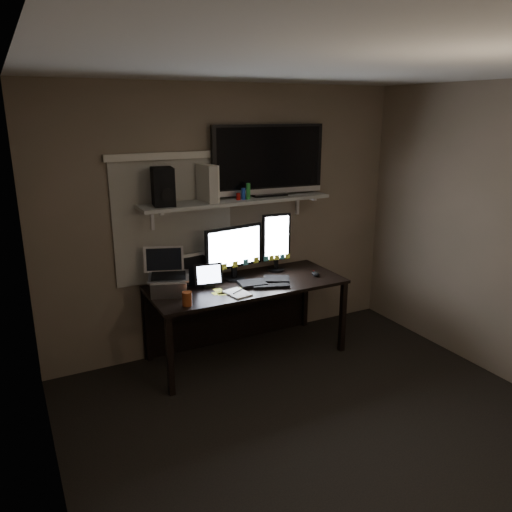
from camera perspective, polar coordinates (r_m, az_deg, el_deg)
floor at (r=3.85m, az=9.00°, el=-19.86°), size 3.60×3.60×0.00m
ceiling at (r=3.12m, az=11.17°, el=20.45°), size 3.60×3.60×0.00m
back_wall at (r=4.78m, az=-3.09°, el=4.12°), size 3.60×0.00×3.60m
left_wall at (r=2.66m, az=-23.03°, el=-7.36°), size 0.00×3.60×3.60m
window_blinds at (r=4.56m, az=-9.35°, el=3.98°), size 1.10×0.02×1.10m
desk at (r=4.76m, az=-1.72°, el=-4.68°), size 1.80×0.75×0.73m
wall_shelf at (r=4.58m, az=-2.23°, el=6.34°), size 1.80×0.35×0.03m
monitor_landscape at (r=4.62m, az=-2.55°, el=0.38°), size 0.60×0.14×0.52m
monitor_portrait at (r=4.87m, az=2.33°, el=1.60°), size 0.29×0.08×0.58m
keyboard at (r=4.59m, az=0.99°, el=-2.93°), size 0.54×0.35×0.03m
mouse at (r=4.82m, az=6.81°, el=-2.02°), size 0.10×0.13×0.04m
notepad at (r=4.33m, az=-2.15°, el=-4.27°), size 0.21×0.26×0.01m
tablet at (r=4.47m, az=-5.49°, el=-2.25°), size 0.27×0.14×0.22m
file_sorter at (r=4.59m, az=-7.29°, el=-1.45°), size 0.23×0.13×0.27m
laptop at (r=4.33m, az=-9.99°, el=-1.87°), size 0.42×0.38×0.39m
cup at (r=4.10m, az=-7.88°, el=-4.87°), size 0.10×0.10×0.12m
sticky_notes at (r=4.39m, az=-2.97°, el=-4.06°), size 0.36×0.31×0.00m
tv at (r=4.73m, az=1.40°, el=10.88°), size 1.11×0.28×0.66m
game_console at (r=4.45m, az=-5.56°, el=8.29°), size 0.12×0.28×0.32m
speaker at (r=4.31m, az=-10.59°, el=7.80°), size 0.20×0.24×0.32m
bottles at (r=4.54m, az=-1.47°, el=7.41°), size 0.24×0.09×0.15m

